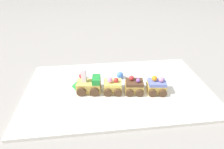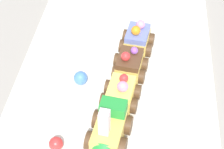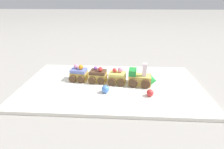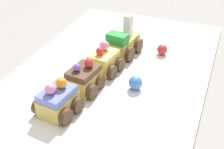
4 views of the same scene
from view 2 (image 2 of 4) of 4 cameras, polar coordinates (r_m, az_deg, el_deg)
The scene contains 8 objects.
ground_plane at distance 0.75m, azimuth 0.15°, elevation -3.38°, with size 10.00×10.00×0.00m, color gray.
display_board at distance 0.75m, azimuth 0.15°, elevation -3.08°, with size 0.71×0.40×0.01m, color white.
cake_train_locomotive at distance 0.65m, azimuth -0.54°, elevation -8.89°, with size 0.11×0.08×0.09m.
cake_car_lemon at distance 0.71m, azimuth 1.38°, elevation -2.92°, with size 0.07×0.08×0.07m.
cake_car_chocolate at distance 0.76m, azimuth 2.67°, elevation 1.42°, with size 0.07×0.08×0.07m.
cake_car_blueberry at distance 0.83m, azimuth 3.87°, elevation 5.35°, with size 0.07×0.08×0.07m.
gumball_red at distance 0.66m, azimuth -8.53°, elevation -10.39°, with size 0.03×0.03×0.03m, color red.
gumball_blue at distance 0.75m, azimuth -4.80°, elevation -0.53°, with size 0.03×0.03×0.03m, color #4C84E0.
Camera 2 is at (0.50, 0.05, 0.56)m, focal length 60.00 mm.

